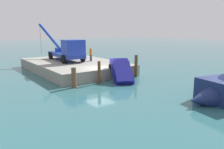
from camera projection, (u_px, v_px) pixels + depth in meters
The scene contains 9 objects.
ground at pixel (100, 79), 22.85m from camera, with size 200.00×200.00×0.00m, color #2D6066.
dock at pixel (74, 66), 27.40m from camera, with size 14.00×9.13×1.15m, color gray.
crane_truck at pixel (68, 51), 27.19m from camera, with size 10.09×2.99×4.74m.
dock_worker at pixel (91, 54), 27.38m from camera, with size 0.34×0.34×1.72m.
salvaged_car at pixel (123, 76), 21.16m from camera, with size 4.53×3.47×3.33m.
piling_near at pixel (74, 78), 19.19m from camera, with size 0.42×0.42×1.78m, color brown.
piling_mid at pixel (99, 72), 20.69m from camera, with size 0.28×0.28×2.12m, color brown.
piling_far at pixel (118, 72), 22.18m from camera, with size 0.32×0.32×1.67m, color #4F3D24.
piling_end at pixel (136, 66), 23.57m from camera, with size 0.34×0.34×2.37m, color brown.
Camera 1 is at (18.80, -12.08, 4.97)m, focal length 35.39 mm.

